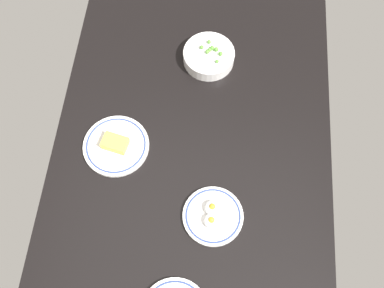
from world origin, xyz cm
name	(u,v)px	position (x,y,z in cm)	size (l,w,h in cm)	color
dining_table	(192,149)	(0.00, 0.00, 2.00)	(139.19, 84.18, 4.00)	black
bowl_peas	(209,56)	(-31.82, 2.52, 6.42)	(16.90, 16.90, 5.59)	white
plate_eggs	(213,216)	(21.00, 7.86, 5.06)	(17.20, 17.20, 4.38)	white
plate_cheese	(116,145)	(2.13, -22.85, 4.99)	(19.99, 19.99, 4.01)	white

